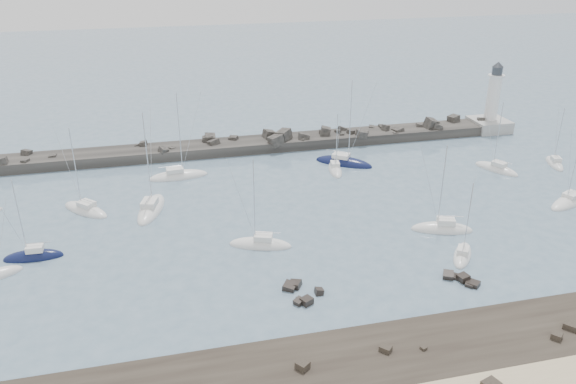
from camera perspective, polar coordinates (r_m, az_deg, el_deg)
The scene contains 18 objects.
ground at distance 71.39m, azimuth 3.23°, elevation -5.84°, with size 400.00×400.00×0.00m, color slate.
rock_shelf at distance 54.71m, azimuth 10.18°, elevation -17.15°, with size 140.00×12.00×2.08m.
rock_cluster_near at distance 63.08m, azimuth 1.16°, elevation -10.13°, with size 4.41×5.26×1.28m.
rock_cluster_far at distance 68.11m, azimuth 17.24°, elevation -8.59°, with size 3.79×3.92×1.56m.
breakwater at distance 103.84m, azimuth -6.42°, elevation 4.26°, with size 115.00×6.90×5.33m.
lighthouse at distance 121.31m, azimuth 19.87°, elevation 7.32°, with size 7.00×7.00×14.60m.
sailboat_1 at distance 85.80m, azimuth -19.86°, elevation -1.77°, with size 7.85×7.91×13.46m.
sailboat_2 at distance 76.15m, azimuth -24.43°, elevation -6.02°, with size 7.17×2.48×11.53m.
sailboat_3 at distance 83.29m, azimuth -13.72°, elevation -1.75°, with size 5.63×10.29×15.56m.
sailboat_4 at distance 93.80m, azimuth -11.09°, elevation 1.55°, with size 9.85×3.63×15.19m.
sailboat_5 at distance 72.07m, azimuth -2.81°, elevation -5.38°, with size 8.45×5.03×12.88m.
sailboat_6 at distance 95.01m, azimuth 4.81°, elevation 2.24°, with size 3.23×7.13×11.00m.
sailboat_7 at distance 72.99m, azimuth 17.29°, elevation -6.18°, with size 5.51×6.53×10.53m.
sailboat_8 at distance 98.13m, azimuth 5.67°, elevation 2.96°, with size 10.06×8.58×15.97m.
sailboat_9 at distance 78.38m, azimuth 15.37°, elevation -3.67°, with size 8.59×4.97×13.22m.
sailboat_10 at distance 101.26m, azimuth 20.40°, elevation 2.17°, with size 5.86×8.20×12.67m.
sailboat_11 at distance 93.06m, azimuth 26.61°, elevation -0.93°, with size 9.10×6.17×13.76m.
sailboat_12 at distance 107.66m, azimuth 25.44°, elevation 2.60°, with size 4.11×7.03×10.83m.
Camera 1 is at (-18.17, -58.85, 36.08)m, focal length 35.00 mm.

